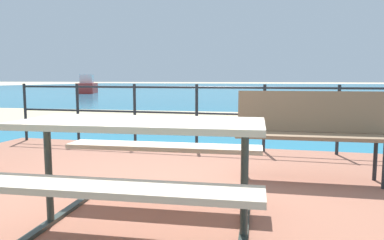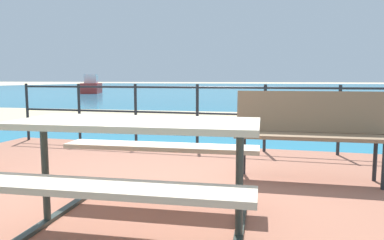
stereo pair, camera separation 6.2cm
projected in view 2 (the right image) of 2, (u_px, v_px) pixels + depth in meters
name	position (u px, v px, depth m)	size (l,w,h in m)	color
ground_plane	(131.00, 205.00, 3.16)	(240.00, 240.00, 0.00)	beige
patio_paving	(131.00, 202.00, 3.16)	(6.40, 5.20, 0.06)	#935B47
sea_water	(276.00, 89.00, 41.61)	(90.00, 90.00, 0.01)	teal
beach_strip	(237.00, 120.00, 9.73)	(54.00, 4.49, 0.01)	tan
picnic_table	(137.00, 147.00, 2.42)	(1.69, 1.52, 0.76)	#BCAD93
park_bench	(309.00, 126.00, 3.71)	(1.49, 0.48, 0.90)	#7A6047
railing_fence	(197.00, 109.00, 5.39)	(5.94, 0.04, 0.95)	#1E2328
boat_mid	(92.00, 87.00, 28.09)	(2.22, 3.64, 1.41)	red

